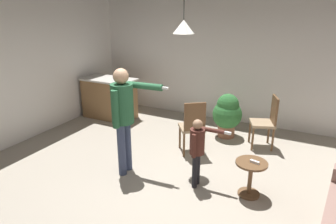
{
  "coord_description": "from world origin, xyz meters",
  "views": [
    {
      "loc": [
        1.91,
        -3.43,
        2.54
      ],
      "look_at": [
        -0.08,
        0.47,
        1.0
      ],
      "focal_mm": 32.27,
      "sensor_mm": 36.0,
      "label": 1
    }
  ],
  "objects_px": {
    "kitchen_counter": "(110,98)",
    "dining_chair_by_counter": "(193,125)",
    "person_adult": "(123,110)",
    "dining_chair_near_wall": "(267,120)",
    "spare_remote_on_table": "(255,162)",
    "side_table_by_couch": "(250,174)",
    "person_child": "(198,146)",
    "potted_plant_corner": "(227,113)"
  },
  "relations": [
    {
      "from": "kitchen_counter",
      "to": "dining_chair_by_counter",
      "type": "bearing_deg",
      "value": -19.18
    },
    {
      "from": "person_adult",
      "to": "dining_chair_near_wall",
      "type": "distance_m",
      "value": 2.72
    },
    {
      "from": "dining_chair_by_counter",
      "to": "spare_remote_on_table",
      "type": "relative_size",
      "value": 7.69
    },
    {
      "from": "side_table_by_couch",
      "to": "person_child",
      "type": "distance_m",
      "value": 0.83
    },
    {
      "from": "side_table_by_couch",
      "to": "dining_chair_by_counter",
      "type": "distance_m",
      "value": 1.48
    },
    {
      "from": "kitchen_counter",
      "to": "person_child",
      "type": "relative_size",
      "value": 1.2
    },
    {
      "from": "kitchen_counter",
      "to": "dining_chair_by_counter",
      "type": "xyz_separation_m",
      "value": [
        2.5,
        -0.87,
        0.07
      ]
    },
    {
      "from": "kitchen_counter",
      "to": "dining_chair_by_counter",
      "type": "relative_size",
      "value": 1.26
    },
    {
      "from": "person_adult",
      "to": "person_child",
      "type": "distance_m",
      "value": 1.23
    },
    {
      "from": "kitchen_counter",
      "to": "potted_plant_corner",
      "type": "bearing_deg",
      "value": 3.1
    },
    {
      "from": "kitchen_counter",
      "to": "person_adult",
      "type": "relative_size",
      "value": 0.74
    },
    {
      "from": "person_child",
      "to": "spare_remote_on_table",
      "type": "distance_m",
      "value": 0.81
    },
    {
      "from": "dining_chair_by_counter",
      "to": "dining_chair_near_wall",
      "type": "bearing_deg",
      "value": 1.55
    },
    {
      "from": "person_child",
      "to": "potted_plant_corner",
      "type": "bearing_deg",
      "value": -176.77
    },
    {
      "from": "person_child",
      "to": "potted_plant_corner",
      "type": "xyz_separation_m",
      "value": [
        -0.14,
        1.96,
        -0.16
      ]
    },
    {
      "from": "person_adult",
      "to": "spare_remote_on_table",
      "type": "xyz_separation_m",
      "value": [
        1.95,
        0.25,
        -0.51
      ]
    },
    {
      "from": "side_table_by_couch",
      "to": "person_child",
      "type": "relative_size",
      "value": 0.49
    },
    {
      "from": "potted_plant_corner",
      "to": "spare_remote_on_table",
      "type": "relative_size",
      "value": 6.95
    },
    {
      "from": "kitchen_counter",
      "to": "person_adult",
      "type": "bearing_deg",
      "value": -47.37
    },
    {
      "from": "kitchen_counter",
      "to": "potted_plant_corner",
      "type": "height_order",
      "value": "kitchen_counter"
    },
    {
      "from": "person_adult",
      "to": "dining_chair_by_counter",
      "type": "distance_m",
      "value": 1.39
    },
    {
      "from": "person_adult",
      "to": "dining_chair_by_counter",
      "type": "xyz_separation_m",
      "value": [
        0.7,
        1.09,
        -0.5
      ]
    },
    {
      "from": "kitchen_counter",
      "to": "person_child",
      "type": "xyz_separation_m",
      "value": [
        2.96,
        -1.81,
        0.18
      ]
    },
    {
      "from": "kitchen_counter",
      "to": "dining_chair_near_wall",
      "type": "distance_m",
      "value": 3.61
    },
    {
      "from": "person_adult",
      "to": "dining_chair_by_counter",
      "type": "bearing_deg",
      "value": 143.36
    },
    {
      "from": "side_table_by_couch",
      "to": "spare_remote_on_table",
      "type": "bearing_deg",
      "value": -14.34
    },
    {
      "from": "kitchen_counter",
      "to": "potted_plant_corner",
      "type": "distance_m",
      "value": 2.83
    },
    {
      "from": "person_child",
      "to": "potted_plant_corner",
      "type": "relative_size",
      "value": 1.16
    },
    {
      "from": "side_table_by_couch",
      "to": "dining_chair_near_wall",
      "type": "height_order",
      "value": "dining_chair_near_wall"
    },
    {
      "from": "dining_chair_by_counter",
      "to": "dining_chair_near_wall",
      "type": "xyz_separation_m",
      "value": [
        1.12,
        0.87,
        0.0
      ]
    },
    {
      "from": "dining_chair_near_wall",
      "to": "potted_plant_corner",
      "type": "xyz_separation_m",
      "value": [
        -0.79,
        0.15,
        -0.05
      ]
    },
    {
      "from": "dining_chair_near_wall",
      "to": "spare_remote_on_table",
      "type": "bearing_deg",
      "value": 163.65
    },
    {
      "from": "dining_chair_by_counter",
      "to": "kitchen_counter",
      "type": "bearing_deg",
      "value": 124.37
    },
    {
      "from": "dining_chair_near_wall",
      "to": "spare_remote_on_table",
      "type": "xyz_separation_m",
      "value": [
        0.14,
        -1.71,
        -0.01
      ]
    },
    {
      "from": "dining_chair_by_counter",
      "to": "side_table_by_couch",
      "type": "bearing_deg",
      "value": -70.62
    },
    {
      "from": "person_adult",
      "to": "potted_plant_corner",
      "type": "xyz_separation_m",
      "value": [
        1.02,
        2.11,
        -0.55
      ]
    },
    {
      "from": "dining_chair_by_counter",
      "to": "potted_plant_corner",
      "type": "xyz_separation_m",
      "value": [
        0.32,
        1.02,
        -0.05
      ]
    },
    {
      "from": "side_table_by_couch",
      "to": "person_child",
      "type": "xyz_separation_m",
      "value": [
        -0.75,
        -0.12,
        0.33
      ]
    },
    {
      "from": "person_child",
      "to": "dining_chair_by_counter",
      "type": "xyz_separation_m",
      "value": [
        -0.46,
        0.94,
        -0.11
      ]
    },
    {
      "from": "person_child",
      "to": "dining_chair_near_wall",
      "type": "distance_m",
      "value": 1.93
    },
    {
      "from": "potted_plant_corner",
      "to": "kitchen_counter",
      "type": "bearing_deg",
      "value": -176.9
    },
    {
      "from": "side_table_by_couch",
      "to": "person_adult",
      "type": "xyz_separation_m",
      "value": [
        -1.91,
        -0.26,
        0.72
      ]
    }
  ]
}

